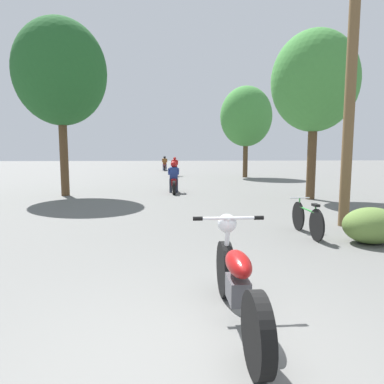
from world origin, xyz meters
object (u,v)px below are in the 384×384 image
(roadside_tree_right_near, at_px, (315,82))
(motorcycle_rider_mid, at_px, (175,169))
(roadside_tree_right_far, at_px, (246,117))
(motorcycle_rider_far, at_px, (165,165))
(bicycle_parked, at_px, (307,219))
(utility_pole, at_px, (352,65))
(motorcycle_foreground, at_px, (237,281))
(motorcycle_rider_lead, at_px, (174,181))
(roadside_tree_left, at_px, (60,73))

(roadside_tree_right_near, relative_size, motorcycle_rider_mid, 3.00)
(roadside_tree_right_far, bearing_deg, motorcycle_rider_far, 122.76)
(bicycle_parked, bearing_deg, utility_pole, 34.05)
(motorcycle_rider_mid, distance_m, bicycle_parked, 17.53)
(roadside_tree_right_near, bearing_deg, roadside_tree_right_far, 90.06)
(motorcycle_rider_mid, bearing_deg, roadside_tree_right_near, -68.43)
(utility_pole, xyz_separation_m, bicycle_parked, (-1.25, -0.85, -3.35))
(motorcycle_foreground, relative_size, motorcycle_rider_mid, 1.08)
(motorcycle_foreground, bearing_deg, roadside_tree_right_far, 76.81)
(motorcycle_rider_lead, height_order, bicycle_parked, motorcycle_rider_lead)
(roadside_tree_right_near, distance_m, roadside_tree_left, 9.52)
(utility_pole, xyz_separation_m, motorcycle_foreground, (-3.48, -4.41, -3.25))
(roadside_tree_right_near, distance_m, motorcycle_foreground, 10.71)
(roadside_tree_right_near, relative_size, roadside_tree_left, 0.89)
(utility_pole, bearing_deg, motorcycle_rider_mid, 102.43)
(roadside_tree_right_far, distance_m, bicycle_parked, 16.57)
(roadside_tree_right_far, distance_m, motorcycle_rider_far, 10.76)
(roadside_tree_right_near, height_order, motorcycle_rider_far, roadside_tree_right_near)
(motorcycle_rider_lead, xyz_separation_m, bicycle_parked, (2.65, -7.72, -0.17))
(roadside_tree_left, relative_size, motorcycle_rider_far, 3.32)
(roadside_tree_right_far, relative_size, motorcycle_foreground, 2.77)
(motorcycle_rider_lead, xyz_separation_m, motorcycle_rider_mid, (0.27, 9.64, -0.01))
(roadside_tree_left, bearing_deg, motorcycle_rider_mid, 65.94)
(motorcycle_rider_lead, bearing_deg, roadside_tree_right_near, -25.27)
(roadside_tree_right_near, height_order, bicycle_parked, roadside_tree_right_near)
(utility_pole, xyz_separation_m, motorcycle_rider_mid, (-3.64, 16.52, -3.19))
(bicycle_parked, bearing_deg, motorcycle_rider_mid, 97.82)
(roadside_tree_right_far, height_order, roadside_tree_left, roadside_tree_left)
(motorcycle_rider_far, bearing_deg, roadside_tree_right_far, -57.24)
(motorcycle_rider_mid, xyz_separation_m, bicycle_parked, (2.39, -17.36, -0.16))
(roadside_tree_right_far, height_order, motorcycle_rider_mid, roadside_tree_right_far)
(motorcycle_foreground, bearing_deg, motorcycle_rider_far, 91.87)
(motorcycle_foreground, distance_m, motorcycle_rider_lead, 11.29)
(roadside_tree_left, relative_size, motorcycle_rider_mid, 3.39)
(roadside_tree_left, height_order, motorcycle_rider_far, roadside_tree_left)
(motorcycle_rider_lead, distance_m, bicycle_parked, 8.17)
(roadside_tree_right_far, bearing_deg, motorcycle_rider_mid, 163.70)
(roadside_tree_right_near, relative_size, motorcycle_rider_lead, 2.99)
(motorcycle_foreground, bearing_deg, motorcycle_rider_mid, 90.43)
(utility_pole, relative_size, roadside_tree_right_near, 1.19)
(roadside_tree_right_near, bearing_deg, bicycle_parked, -113.80)
(motorcycle_rider_mid, bearing_deg, bicycle_parked, -82.18)
(roadside_tree_right_far, xyz_separation_m, bicycle_parked, (-2.35, -15.98, -3.69))
(motorcycle_rider_lead, bearing_deg, motorcycle_rider_far, 91.68)
(motorcycle_rider_lead, height_order, motorcycle_rider_far, motorcycle_rider_lead)
(roadside_tree_left, xyz_separation_m, motorcycle_foreground, (4.77, -10.61, -4.31))
(utility_pole, distance_m, bicycle_parked, 3.67)
(utility_pole, distance_m, motorcycle_rider_mid, 17.21)
(utility_pole, relative_size, bicycle_parked, 4.50)
(utility_pole, bearing_deg, bicycle_parked, -145.95)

